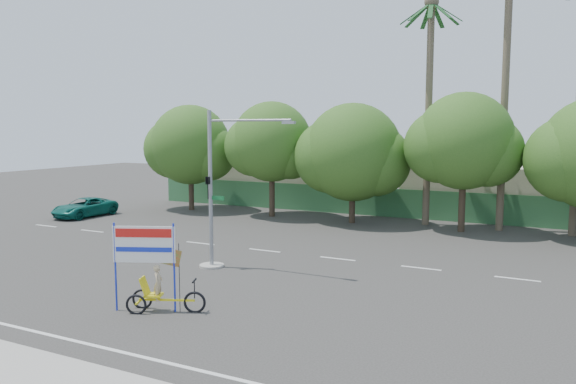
% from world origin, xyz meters
% --- Properties ---
extents(ground, '(120.00, 120.00, 0.00)m').
position_xyz_m(ground, '(0.00, 0.00, 0.00)').
color(ground, '#33302D').
rests_on(ground, ground).
extents(sidewalk_near, '(50.00, 2.40, 0.12)m').
position_xyz_m(sidewalk_near, '(0.00, -7.50, 0.06)').
color(sidewalk_near, gray).
rests_on(sidewalk_near, ground).
extents(fence, '(38.00, 0.08, 2.00)m').
position_xyz_m(fence, '(0.00, 21.50, 1.00)').
color(fence, '#336B3D').
rests_on(fence, ground).
extents(building_left, '(12.00, 8.00, 4.00)m').
position_xyz_m(building_left, '(-10.00, 26.00, 2.00)').
color(building_left, beige).
rests_on(building_left, ground).
extents(building_right, '(14.00, 8.00, 3.60)m').
position_xyz_m(building_right, '(8.00, 26.00, 1.80)').
color(building_right, beige).
rests_on(building_right, ground).
extents(tree_far_left, '(7.14, 6.00, 7.96)m').
position_xyz_m(tree_far_left, '(-14.05, 18.00, 4.76)').
color(tree_far_left, '#473828').
rests_on(tree_far_left, ground).
extents(tree_left, '(6.66, 5.60, 8.07)m').
position_xyz_m(tree_left, '(-7.05, 18.00, 5.06)').
color(tree_left, '#473828').
rests_on(tree_left, ground).
extents(tree_center, '(7.62, 6.40, 7.85)m').
position_xyz_m(tree_center, '(-1.05, 18.00, 4.47)').
color(tree_center, '#473828').
rests_on(tree_center, ground).
extents(tree_right, '(6.90, 5.80, 8.36)m').
position_xyz_m(tree_right, '(5.95, 18.00, 5.24)').
color(tree_right, '#473828').
rests_on(tree_right, ground).
extents(palm_tall, '(3.73, 3.79, 17.45)m').
position_xyz_m(palm_tall, '(8.00, 19.50, 10.46)').
color(palm_tall, '#70604C').
rests_on(palm_tall, ground).
extents(palm_short, '(3.73, 3.79, 14.45)m').
position_xyz_m(palm_short, '(3.50, 19.50, 8.86)').
color(palm_short, '#70604C').
rests_on(palm_short, ground).
extents(traffic_signal, '(4.72, 1.10, 7.00)m').
position_xyz_m(traffic_signal, '(-2.20, 3.98, 2.92)').
color(traffic_signal, gray).
rests_on(traffic_signal, ground).
extents(trike_billboard, '(2.94, 1.46, 3.10)m').
position_xyz_m(trike_billboard, '(-0.71, -2.01, 1.25)').
color(trike_billboard, black).
rests_on(trike_billboard, ground).
extents(pickup_truck, '(2.35, 4.81, 1.32)m').
position_xyz_m(pickup_truck, '(-18.70, 11.87, 0.66)').
color(pickup_truck, '#0D5E51').
rests_on(pickup_truck, ground).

